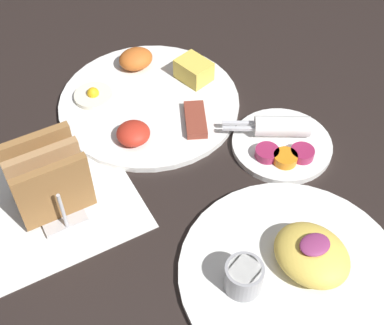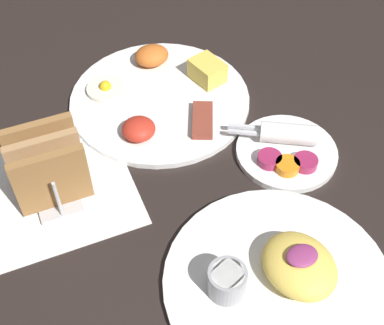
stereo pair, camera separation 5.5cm
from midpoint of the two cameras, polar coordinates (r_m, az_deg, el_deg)
name	(u,v)px [view 1 (the left image)]	position (r m, az deg, el deg)	size (l,w,h in m)	color
ground_plane	(218,189)	(0.77, 0.73, -2.94)	(3.00, 3.00, 0.00)	black
napkin_flat	(55,201)	(0.79, -16.36, -4.05)	(0.22, 0.22, 0.00)	white
plate_breakfast	(150,98)	(0.90, -6.31, 6.77)	(0.30, 0.30, 0.05)	white
plate_condiments	(282,142)	(0.83, 7.69, 2.13)	(0.15, 0.15, 0.04)	white
plate_foreground	(294,269)	(0.69, 8.51, -11.23)	(0.29, 0.29, 0.06)	white
toast_rack	(48,179)	(0.75, -17.17, -1.75)	(0.10, 0.12, 0.10)	#B7B7BC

